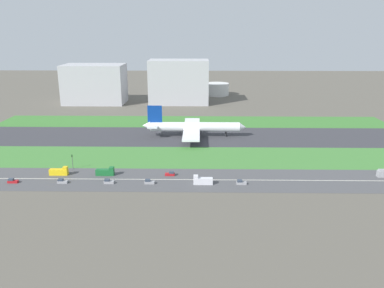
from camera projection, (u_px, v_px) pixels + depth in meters
name	position (u px, v px, depth m)	size (l,w,h in m)	color
ground_plane	(192.00, 137.00, 244.57)	(800.00, 800.00, 0.00)	#5B564C
runway	(192.00, 137.00, 244.56)	(280.00, 46.00, 0.10)	#38383D
grass_median_north	(193.00, 122.00, 283.84)	(280.00, 36.00, 0.10)	#3D7A33
grass_median_south	(190.00, 157.00, 205.28)	(280.00, 36.00, 0.10)	#427F38
highway	(189.00, 180.00, 174.62)	(280.00, 28.00, 0.10)	#4C4C4F
highway_centerline	(189.00, 180.00, 174.60)	(266.00, 0.50, 0.01)	silver
airliner	(192.00, 127.00, 242.78)	(65.00, 56.00, 19.70)	white
car_2	(149.00, 182.00, 169.86)	(4.40, 1.80, 2.00)	#99999E
car_5	(62.00, 181.00, 170.49)	(4.40, 1.80, 2.00)	#99999E
car_1	(109.00, 182.00, 170.15)	(4.40, 1.80, 2.00)	#99999E
car_3	(12.00, 181.00, 170.85)	(4.40, 1.80, 2.00)	#B2191E
truck_1	(106.00, 172.00, 179.58)	(8.40, 2.50, 4.00)	#19662D
truck_0	(59.00, 172.00, 179.93)	(8.40, 2.50, 4.00)	yellow
car_0	(170.00, 174.00, 179.30)	(4.40, 1.80, 2.00)	#B2191E
truck_2	(202.00, 181.00, 169.27)	(8.40, 2.50, 4.00)	silver
car_4	(241.00, 182.00, 169.20)	(4.40, 1.80, 2.00)	#99999E
traffic_light	(72.00, 161.00, 186.78)	(0.36, 0.50, 7.20)	#4C4C51
terminal_building	(95.00, 84.00, 350.27)	(53.93, 32.93, 34.84)	#B2B2B7
hangar_building	(179.00, 82.00, 348.42)	(53.02, 28.59, 39.02)	#B2B2B7
fuel_tank_west	(217.00, 89.00, 394.77)	(24.03, 24.03, 12.28)	silver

